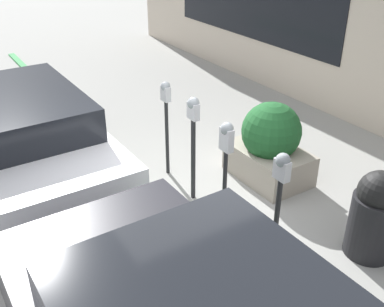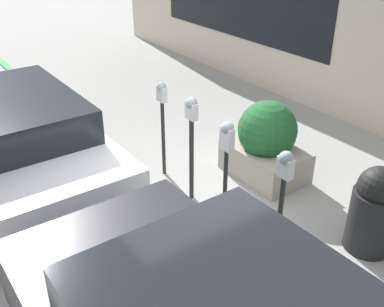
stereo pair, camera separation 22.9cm
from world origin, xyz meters
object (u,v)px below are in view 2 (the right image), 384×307
at_px(parking_meter_middle, 191,128).
at_px(parked_car_middle, 12,135).
at_px(trash_bin, 374,210).
at_px(parking_meter_second, 227,150).
at_px(parking_meter_fourth, 162,110).
at_px(planter_box, 266,144).
at_px(parking_meter_nearest, 283,185).

relative_size(parking_meter_middle, parked_car_middle, 0.32).
bearing_deg(trash_bin, parking_meter_second, 41.35).
relative_size(parking_meter_second, trash_bin, 1.35).
xyz_separation_m(parking_meter_second, trash_bin, (-1.34, -1.18, -0.57)).
xyz_separation_m(parked_car_middle, trash_bin, (-4.11, -3.00, -0.18)).
xyz_separation_m(parking_meter_middle, parked_car_middle, (1.99, 1.86, -0.36)).
distance_m(parking_meter_fourth, parked_car_middle, 2.27).
bearing_deg(parking_meter_middle, planter_box, -96.33).
bearing_deg(parked_car_middle, trash_bin, -144.60).
xyz_separation_m(parking_meter_fourth, parked_car_middle, (1.18, 1.90, -0.35)).
relative_size(parking_meter_nearest, parking_meter_middle, 0.96).
height_order(parking_meter_nearest, parking_meter_middle, parking_meter_middle).
height_order(parking_meter_second, parked_car_middle, parking_meter_second).
distance_m(parking_meter_fourth, planter_box, 1.64).
xyz_separation_m(planter_box, trash_bin, (-1.99, 0.14, -0.00)).
relative_size(parking_meter_fourth, planter_box, 1.22).
relative_size(parking_meter_second, parking_meter_fourth, 0.99).
bearing_deg(parking_meter_second, parking_meter_middle, -2.84).
xyz_separation_m(parking_meter_second, planter_box, (0.65, -1.32, -0.57)).
bearing_deg(parking_meter_nearest, parked_car_middle, 26.95).
distance_m(planter_box, parked_car_middle, 3.80).
bearing_deg(parking_meter_second, trash_bin, -138.65).
relative_size(parking_meter_nearest, trash_bin, 1.33).
bearing_deg(parking_meter_fourth, parked_car_middle, 58.10).
relative_size(planter_box, parked_car_middle, 0.26).
xyz_separation_m(parking_meter_middle, planter_box, (-0.14, -1.28, -0.54)).
bearing_deg(parking_meter_nearest, parking_meter_fourth, -0.72).
bearing_deg(parking_meter_second, parked_car_middle, 33.30).
height_order(planter_box, trash_bin, planter_box).
height_order(parking_meter_second, trash_bin, parking_meter_second).
relative_size(parking_meter_second, planter_box, 1.21).
distance_m(parking_meter_second, parked_car_middle, 3.35).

